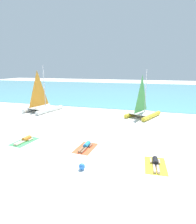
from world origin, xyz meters
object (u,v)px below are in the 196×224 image
at_px(sunbather_middle, 86,146).
at_px(sailboat_yellow, 143,110).
at_px(sunbather_right, 155,163).
at_px(sailboat_white, 42,104).
at_px(sunbather_left, 25,140).
at_px(towel_middle, 86,148).
at_px(towel_right, 155,165).
at_px(towel_left, 25,142).
at_px(beach_ball, 82,166).

bearing_deg(sunbather_middle, sailboat_yellow, 75.30).
bearing_deg(sunbather_right, sailboat_white, 139.61).
bearing_deg(sunbather_left, sunbather_middle, 9.62).
distance_m(towel_middle, sunbather_middle, 0.14).
height_order(towel_middle, sunbather_middle, sunbather_middle).
xyz_separation_m(sunbather_middle, towel_right, (4.33, -1.10, -0.13)).
relative_size(sailboat_white, towel_middle, 2.81).
relative_size(sailboat_yellow, sunbather_left, 3.13).
distance_m(towel_left, towel_right, 8.87).
xyz_separation_m(sailboat_yellow, sunbather_left, (-7.49, -9.31, -0.60)).
bearing_deg(beach_ball, towel_middle, 106.14).
height_order(towel_left, sunbather_middle, sunbather_middle).
distance_m(sunbather_left, sunbather_right, 8.86).
relative_size(sailboat_white, sailboat_yellow, 1.09).
xyz_separation_m(sunbather_left, towel_right, (8.82, -0.91, -0.13)).
relative_size(sunbather_right, beach_ball, 4.70).
bearing_deg(towel_left, sunbather_right, -5.04).
bearing_deg(sailboat_yellow, towel_right, -59.35).
bearing_deg(sailboat_white, towel_right, -23.26).
bearing_deg(sunbather_right, beach_ball, -161.00).
distance_m(towel_left, sunbather_left, 0.14).
bearing_deg(sunbather_middle, towel_left, -173.32).
height_order(towel_left, sunbather_right, sunbather_right).
relative_size(towel_left, beach_ball, 5.69).
bearing_deg(beach_ball, sailboat_white, 130.18).
relative_size(sunbather_middle, sunbather_right, 1.00).
height_order(towel_left, sunbather_left, sunbather_left).
height_order(sailboat_white, sunbather_left, sailboat_white).
relative_size(towel_middle, sunbather_middle, 1.21).
relative_size(sunbather_left, beach_ball, 4.70).
distance_m(sunbather_middle, beach_ball, 2.66).
bearing_deg(towel_right, towel_middle, 166.63).
bearing_deg(towel_right, sunbather_left, 174.10).
height_order(sailboat_yellow, sunbather_right, sailboat_yellow).
height_order(towel_right, beach_ball, beach_ball).
bearing_deg(towel_left, sailboat_yellow, 51.35).
relative_size(towel_middle, sunbather_right, 1.21).
relative_size(towel_left, sunbather_middle, 1.21).
distance_m(sailboat_white, sunbather_right, 16.05).
bearing_deg(beach_ball, towel_left, 156.11).
xyz_separation_m(towel_left, sunbather_middle, (4.50, 0.25, 0.13)).
height_order(sailboat_white, beach_ball, sailboat_white).
height_order(towel_middle, towel_right, same).
xyz_separation_m(sailboat_yellow, towel_middle, (-3.00, -9.20, -0.72)).
height_order(towel_left, towel_right, same).
bearing_deg(sunbather_left, sunbather_right, 1.79).
relative_size(towel_left, sunbather_right, 1.21).
distance_m(towel_left, sunbather_middle, 4.51).
relative_size(towel_left, sunbather_left, 1.21).
xyz_separation_m(sailboat_yellow, sunbather_middle, (-3.00, -9.13, -0.60)).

